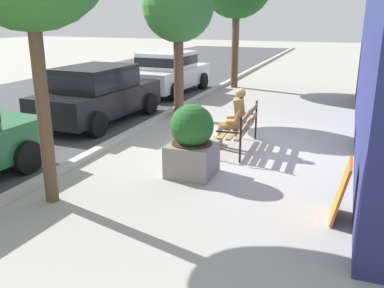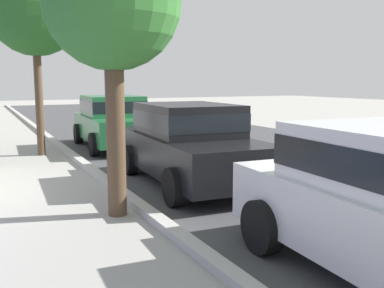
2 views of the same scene
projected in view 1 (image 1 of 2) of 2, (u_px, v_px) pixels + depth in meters
The scene contains 11 objects.
ground_plane at pixel (245, 147), 9.63m from camera, with size 80.00×80.00×0.00m, color #9E9B93.
curb_stone at pixel (132, 132), 10.58m from camera, with size 60.00×0.20×0.12m, color #B2AFA8.
building_wall_behind at pixel (377, 48), 9.46m from camera, with size 12.00×0.50×4.33m, color navy.
park_bench at pixel (242, 126), 9.29m from camera, with size 1.82×0.60×0.95m.
bronze_statue_seated at pixel (233, 119), 9.35m from camera, with size 0.61×0.86×1.37m.
concrete_planter at pixel (192, 141), 7.77m from camera, with size 0.84×0.84×1.35m.
street_tree_down_street at pixel (178, 7), 11.53m from camera, with size 1.98×1.98×4.11m.
parked_car_black at pixel (98, 92), 11.59m from camera, with size 4.18×2.08×1.56m.
parked_car_white at pixel (169, 71), 15.96m from camera, with size 4.18×2.08×1.56m.
lamp_post at pixel (178, 27), 11.75m from camera, with size 0.32×0.32×3.90m.
leaning_signboard at pixel (341, 191), 6.10m from camera, with size 0.70×0.04×0.90m, color #C6661E.
Camera 1 is at (-9.02, -2.10, 2.90)m, focal length 39.39 mm.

